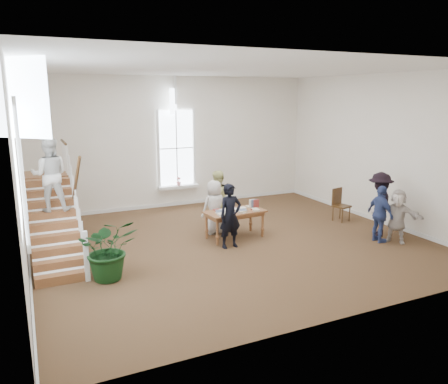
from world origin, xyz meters
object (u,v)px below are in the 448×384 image
floor_plant (109,249)px  side_chair (340,203)px  library_table (235,214)px  elderly_woman (214,207)px  woman_cluster_c (397,216)px  woman_cluster_b (379,204)px  woman_cluster_a (380,214)px  person_yellow (217,199)px  police_officer (230,216)px

floor_plant → side_chair: bearing=11.6°
library_table → elderly_woman: 0.70m
woman_cluster_c → side_chair: (-0.02, 2.30, -0.15)m
woman_cluster_b → floor_plant: woman_cluster_b is taller
elderly_woman → side_chair: bearing=167.9°
library_table → woman_cluster_a: size_ratio=1.10×
elderly_woman → person_yellow: bearing=-126.8°
library_table → floor_plant: floor_plant is taller
woman_cluster_c → woman_cluster_a: bearing=-153.5°
person_yellow → woman_cluster_b: 4.60m
side_chair → woman_cluster_b: bearing=-102.4°
police_officer → person_yellow: 1.80m
police_officer → floor_plant: bearing=-170.8°
police_officer → elderly_woman: police_officer is taller
woman_cluster_a → woman_cluster_b: bearing=-38.0°
police_officer → woman_cluster_a: (3.81, -1.29, -0.07)m
woman_cluster_c → floor_plant: woman_cluster_c is taller
woman_cluster_a → side_chair: 2.14m
elderly_woman → woman_cluster_a: 4.49m
police_officer → person_yellow: (0.40, 1.75, 0.02)m
person_yellow → police_officer: bearing=55.0°
woman_cluster_c → floor_plant: (-7.40, 0.77, -0.04)m
woman_cluster_a → woman_cluster_c: 0.44m
police_officer → woman_cluster_a: police_officer is taller
person_yellow → woman_cluster_a: size_ratio=1.11×
library_table → woman_cluster_a: bearing=-34.2°
woman_cluster_a → floor_plant: (-7.01, 0.57, -0.09)m
floor_plant → side_chair: floor_plant is taller
library_table → woman_cluster_c: 4.32m
police_officer → woman_cluster_c: bearing=-23.0°
elderly_woman → woman_cluster_c: bearing=140.4°
elderly_woman → police_officer: bearing=79.6°
woman_cluster_a → side_chair: woman_cluster_a is taller
library_table → person_yellow: size_ratio=0.99×
woman_cluster_a → floor_plant: bearing=88.4°
library_table → woman_cluster_b: woman_cluster_b is taller
library_table → police_officer: size_ratio=1.01×
library_table → elderly_woman: elderly_woman is taller
elderly_woman → person_yellow: 0.59m
woman_cluster_b → library_table: bearing=-72.0°
library_table → woman_cluster_c: (3.76, -2.13, 0.03)m
person_yellow → floor_plant: person_yellow is taller
library_table → floor_plant: (-3.64, -1.36, -0.01)m
person_yellow → woman_cluster_b: (3.80, -2.59, 0.04)m
library_table → police_officer: police_officer is taller
police_officer → person_yellow: size_ratio=0.98×
police_officer → floor_plant: size_ratio=1.24×
elderly_woman → woman_cluster_a: (3.71, -2.54, 0.00)m
woman_cluster_a → side_chair: size_ratio=1.50×
elderly_woman → woman_cluster_c: elderly_woman is taller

